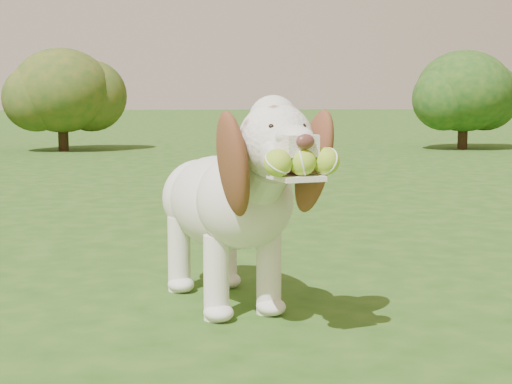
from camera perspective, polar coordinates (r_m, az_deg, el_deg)
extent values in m
plane|color=#214814|center=(3.73, 4.13, -6.35)|extent=(80.00, 80.00, 0.00)
ellipsoid|color=white|center=(3.27, -2.61, -0.76)|extent=(0.56, 0.81, 0.39)
ellipsoid|color=white|center=(3.01, -0.81, -0.59)|extent=(0.46, 0.46, 0.38)
ellipsoid|color=white|center=(3.51, -4.04, -0.41)|extent=(0.42, 0.42, 0.34)
cylinder|color=white|center=(2.87, 0.26, 1.02)|extent=(0.27, 0.34, 0.29)
sphere|color=white|center=(2.72, 1.44, 3.73)|extent=(0.33, 0.33, 0.27)
sphere|color=white|center=(2.74, 1.25, 5.26)|extent=(0.21, 0.21, 0.17)
cube|color=white|center=(2.59, 2.79, 3.43)|extent=(0.15, 0.18, 0.07)
ellipsoid|color=#592D28|center=(2.51, 3.61, 3.69)|extent=(0.07, 0.06, 0.05)
cube|color=white|center=(2.58, 2.94, 1.07)|extent=(0.18, 0.20, 0.02)
ellipsoid|color=brown|center=(2.68, -1.69, 2.02)|extent=(0.19, 0.28, 0.41)
ellipsoid|color=brown|center=(2.80, 4.24, 2.23)|extent=(0.21, 0.25, 0.41)
cylinder|color=white|center=(3.65, -4.82, 0.58)|extent=(0.11, 0.20, 0.15)
cylinder|color=white|center=(3.05, -2.90, -6.23)|extent=(0.12, 0.12, 0.33)
cylinder|color=white|center=(3.13, 0.94, -5.87)|extent=(0.12, 0.12, 0.33)
cylinder|color=white|center=(3.50, -5.61, -4.50)|extent=(0.12, 0.12, 0.33)
cylinder|color=white|center=(3.57, -2.20, -4.24)|extent=(0.12, 0.12, 0.33)
sphere|color=#A0CC39|center=(2.50, 1.59, 2.13)|extent=(0.11, 0.11, 0.09)
sphere|color=#A0CC39|center=(2.54, 3.37, 2.19)|extent=(0.11, 0.11, 0.09)
sphere|color=#A0CC39|center=(2.58, 5.10, 2.25)|extent=(0.11, 0.11, 0.09)
cylinder|color=#382314|center=(12.40, -13.84, 4.09)|extent=(0.16, 0.16, 0.50)
ellipsoid|color=#154417|center=(12.39, -13.94, 7.19)|extent=(1.51, 1.51, 1.28)
cylinder|color=#382314|center=(12.84, 14.80, 4.15)|extent=(0.16, 0.16, 0.50)
ellipsoid|color=#154417|center=(12.82, 14.90, 7.12)|extent=(1.50, 1.50, 1.27)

